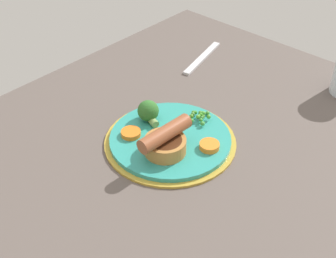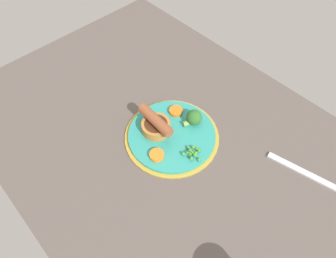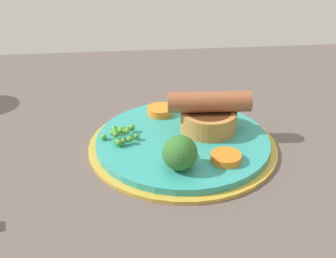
{
  "view_description": "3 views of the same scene",
  "coord_description": "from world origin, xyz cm",
  "px_view_note": "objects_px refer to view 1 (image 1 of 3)",
  "views": [
    {
      "loc": [
        -49.02,
        -46.72,
        61.03
      ],
      "look_at": [
        4.15,
        1.57,
        5.78
      ],
      "focal_mm": 50.0,
      "sensor_mm": 36.0,
      "label": 1
    },
    {
      "loc": [
        37.23,
        -32.05,
        70.53
      ],
      "look_at": [
        2.77,
        0.35,
        5.86
      ],
      "focal_mm": 32.0,
      "sensor_mm": 36.0,
      "label": 2
    },
    {
      "loc": [
        11.16,
        55.6,
        36.27
      ],
      "look_at": [
        5.84,
        0.07,
        5.62
      ],
      "focal_mm": 50.0,
      "sensor_mm": 36.0,
      "label": 3
    }
  ],
  "objects_px": {
    "dinner_plate": "(170,140)",
    "fork": "(202,58)",
    "broccoli_floret_near": "(148,111)",
    "pea_pile": "(200,116)",
    "carrot_slice_1": "(131,133)",
    "carrot_slice_0": "(209,146)",
    "sausage_pudding": "(164,142)"
  },
  "relations": [
    {
      "from": "sausage_pudding",
      "to": "pea_pile",
      "type": "distance_m",
      "value": 0.13
    },
    {
      "from": "sausage_pudding",
      "to": "carrot_slice_1",
      "type": "distance_m",
      "value": 0.09
    },
    {
      "from": "carrot_slice_0",
      "to": "carrot_slice_1",
      "type": "bearing_deg",
      "value": 117.49
    },
    {
      "from": "pea_pile",
      "to": "fork",
      "type": "relative_size",
      "value": 0.29
    },
    {
      "from": "broccoli_floret_near",
      "to": "carrot_slice_0",
      "type": "xyz_separation_m",
      "value": [
        0.01,
        -0.15,
        -0.02
      ]
    },
    {
      "from": "pea_pile",
      "to": "broccoli_floret_near",
      "type": "relative_size",
      "value": 0.95
    },
    {
      "from": "dinner_plate",
      "to": "fork",
      "type": "distance_m",
      "value": 0.35
    },
    {
      "from": "broccoli_floret_near",
      "to": "fork",
      "type": "relative_size",
      "value": 0.3
    },
    {
      "from": "pea_pile",
      "to": "carrot_slice_1",
      "type": "distance_m",
      "value": 0.15
    },
    {
      "from": "fork",
      "to": "sausage_pudding",
      "type": "bearing_deg",
      "value": -164.73
    },
    {
      "from": "pea_pile",
      "to": "broccoli_floret_near",
      "type": "bearing_deg",
      "value": 132.67
    },
    {
      "from": "broccoli_floret_near",
      "to": "carrot_slice_0",
      "type": "bearing_deg",
      "value": -156.63
    },
    {
      "from": "sausage_pudding",
      "to": "fork",
      "type": "distance_m",
      "value": 0.39
    },
    {
      "from": "broccoli_floret_near",
      "to": "carrot_slice_1",
      "type": "bearing_deg",
      "value": 117.55
    },
    {
      "from": "carrot_slice_0",
      "to": "fork",
      "type": "height_order",
      "value": "carrot_slice_0"
    },
    {
      "from": "dinner_plate",
      "to": "sausage_pudding",
      "type": "bearing_deg",
      "value": -151.58
    },
    {
      "from": "fork",
      "to": "carrot_slice_1",
      "type": "bearing_deg",
      "value": -176.74
    },
    {
      "from": "carrot_slice_0",
      "to": "carrot_slice_1",
      "type": "relative_size",
      "value": 0.98
    },
    {
      "from": "pea_pile",
      "to": "fork",
      "type": "xyz_separation_m",
      "value": [
        0.22,
        0.17,
        -0.02
      ]
    },
    {
      "from": "carrot_slice_1",
      "to": "dinner_plate",
      "type": "bearing_deg",
      "value": -52.3
    },
    {
      "from": "pea_pile",
      "to": "carrot_slice_0",
      "type": "distance_m",
      "value": 0.09
    },
    {
      "from": "broccoli_floret_near",
      "to": "fork",
      "type": "distance_m",
      "value": 0.31
    },
    {
      "from": "sausage_pudding",
      "to": "carrot_slice_1",
      "type": "xyz_separation_m",
      "value": [
        -0.01,
        0.08,
        -0.02
      ]
    },
    {
      "from": "dinner_plate",
      "to": "pea_pile",
      "type": "xyz_separation_m",
      "value": [
        0.08,
        -0.01,
        0.02
      ]
    },
    {
      "from": "dinner_plate",
      "to": "broccoli_floret_near",
      "type": "relative_size",
      "value": 4.71
    },
    {
      "from": "broccoli_floret_near",
      "to": "fork",
      "type": "xyz_separation_m",
      "value": [
        0.29,
        0.09,
        -0.03
      ]
    },
    {
      "from": "dinner_plate",
      "to": "fork",
      "type": "bearing_deg",
      "value": 28.46
    },
    {
      "from": "broccoli_floret_near",
      "to": "carrot_slice_1",
      "type": "relative_size",
      "value": 1.41
    },
    {
      "from": "dinner_plate",
      "to": "broccoli_floret_near",
      "type": "distance_m",
      "value": 0.08
    },
    {
      "from": "dinner_plate",
      "to": "carrot_slice_1",
      "type": "xyz_separation_m",
      "value": [
        -0.05,
        0.06,
        0.01
      ]
    },
    {
      "from": "pea_pile",
      "to": "sausage_pudding",
      "type": "bearing_deg",
      "value": -172.94
    },
    {
      "from": "fork",
      "to": "carrot_slice_0",
      "type": "bearing_deg",
      "value": -152.29
    }
  ]
}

